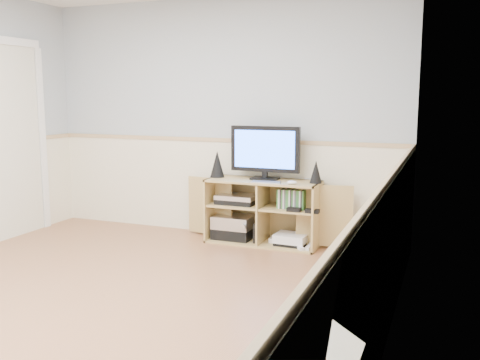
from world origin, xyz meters
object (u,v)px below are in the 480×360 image
(keyboard, at_px, (266,182))
(game_consoles, at_px, (290,240))
(media_cabinet, at_px, (265,210))
(monitor, at_px, (265,151))

(keyboard, bearing_deg, game_consoles, 23.63)
(game_consoles, bearing_deg, keyboard, -149.58)
(media_cabinet, height_order, monitor, monitor)
(media_cabinet, bearing_deg, monitor, -90.00)
(media_cabinet, xyz_separation_m, keyboard, (0.08, -0.19, 0.32))
(media_cabinet, distance_m, monitor, 0.61)
(keyboard, relative_size, game_consoles, 0.63)
(game_consoles, bearing_deg, monitor, 168.31)
(keyboard, xyz_separation_m, game_consoles, (0.22, 0.13, -0.59))
(monitor, distance_m, game_consoles, 0.92)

